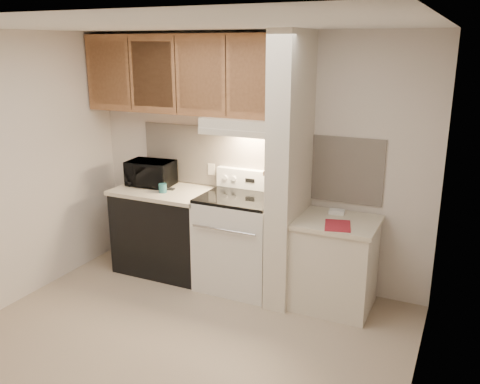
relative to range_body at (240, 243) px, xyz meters
The scene contains 50 objects.
floor 1.24m from the range_body, 90.00° to the right, with size 3.60×3.60×0.00m, color tan.
ceiling 2.34m from the range_body, 90.00° to the right, with size 3.60×3.60×0.00m, color white.
wall_back 0.86m from the range_body, 90.00° to the left, with size 3.60×0.02×2.50m, color silver.
wall_left 2.28m from the range_body, 147.31° to the right, with size 0.02×3.00×2.50m, color silver.
wall_right 2.28m from the range_body, 32.69° to the right, with size 0.02×3.00×2.50m, color silver.
backsplash 0.84m from the range_body, 90.00° to the left, with size 2.60×0.02×0.63m, color beige.
range_body is the anchor object (origin of this frame).
oven_window 0.32m from the range_body, 90.00° to the right, with size 0.50×0.01×0.30m, color black.
oven_handle 0.44m from the range_body, 90.00° to the right, with size 0.02×0.02×0.65m, color silver.
cooktop 0.48m from the range_body, ahead, with size 0.74×0.64×0.03m, color black.
range_backguard 0.66m from the range_body, 90.00° to the left, with size 0.76×0.08×0.20m, color silver.
range_display 0.64m from the range_body, 90.00° to the left, with size 0.10×0.01×0.04m, color black.
range_knob_left_outer 0.70m from the range_body, 139.40° to the left, with size 0.05×0.05×0.02m, color silver.
range_knob_left_inner 0.66m from the range_body, 126.87° to the left, with size 0.05×0.05×0.02m, color silver.
range_knob_right_inner 0.66m from the range_body, 53.13° to the left, with size 0.05×0.05×0.02m, color silver.
range_knob_right_outer 0.70m from the range_body, 40.60° to the left, with size 0.05×0.05×0.02m, color silver.
dishwasher_front 0.88m from the range_body, behind, with size 1.00×0.63×0.87m, color black.
left_countertop 0.98m from the range_body, behind, with size 1.04×0.67×0.04m, color beige.
spoon_rest 0.98m from the range_body, behind, with size 0.19×0.06×0.01m, color black.
teal_jar 0.97m from the range_body, behind, with size 0.08×0.08×0.09m, color #266269.
outlet 0.86m from the range_body, 146.31° to the left, with size 0.08×0.01×0.12m, color beige.
microwave 1.25m from the range_body, behind, with size 0.48×0.33×0.27m, color black.
partition_pillar 0.94m from the range_body, ahead, with size 0.22×0.70×2.50m, color beige.
pillar_trim 0.93m from the range_body, ahead, with size 0.01×0.70×0.04m, color #9C653D.
knife_strip 0.95m from the range_body, ahead, with size 0.02×0.42×0.04m, color black.
knife_blade_a 0.88m from the range_body, 30.57° to the right, with size 0.01×0.04×0.16m, color silver.
knife_handle_a 1.01m from the range_body, 31.07° to the right, with size 0.02×0.02×0.10m, color black.
knife_blade_b 0.85m from the range_body, 20.92° to the right, with size 0.01×0.04×0.18m, color silver.
knife_handle_b 0.99m from the range_body, 18.33° to the right, with size 0.02×0.02×0.10m, color black.
knife_blade_c 0.83m from the range_body, ahead, with size 0.01×0.04×0.20m, color silver.
knife_handle_c 0.99m from the range_body, ahead, with size 0.02×0.02×0.10m, color black.
knife_blade_d 0.85m from the range_body, ahead, with size 0.01×0.04×0.16m, color silver.
knife_handle_d 0.99m from the range_body, ahead, with size 0.02×0.02×0.10m, color black.
knife_blade_e 0.85m from the range_body, 15.53° to the left, with size 0.01×0.04×0.18m, color silver.
knife_handle_e 0.99m from the range_body, 14.84° to the left, with size 0.02×0.02×0.10m, color black.
oven_mitt 0.81m from the range_body, 23.58° to the left, with size 0.03×0.10×0.25m, color gray.
right_cab_base 0.97m from the range_body, ahead, with size 0.70×0.60×0.81m, color beige.
right_countertop 1.04m from the range_body, ahead, with size 0.74×0.64×0.04m, color beige.
red_folder 1.10m from the range_body, ahead, with size 0.22×0.30×0.01m, color maroon.
white_box 1.02m from the range_body, 10.77° to the left, with size 0.14×0.09×0.04m, color white.
range_hood 1.17m from the range_body, 90.00° to the left, with size 0.78×0.44×0.15m, color beige.
hood_lip 1.12m from the range_body, 90.00° to the right, with size 0.78×0.04×0.06m, color beige.
upper_cabinets 1.77m from the range_body, 166.16° to the left, with size 2.18×0.33×0.77m, color #9C653D.
cab_door_a 2.22m from the range_body, behind, with size 0.46×0.01×0.63m, color #9C653D.
cab_gap_a 2.04m from the range_body, behind, with size 0.01×0.01×0.73m, color black.
cab_door_b 1.89m from the range_body, behind, with size 0.46×0.01×0.63m, color #9C653D.
cab_gap_b 1.77m from the range_body, behind, with size 0.01×0.01×0.73m, color black.
cab_door_c 1.68m from the range_body, behind, with size 0.46×0.01×0.63m, color #9C653D.
cab_gap_c 1.63m from the range_body, behind, with size 0.01×0.01×0.73m, color black.
cab_door_d 1.63m from the range_body, ahead, with size 0.46×0.01×0.63m, color #9C653D.
Camera 1 is at (2.01, -3.12, 2.37)m, focal length 38.00 mm.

